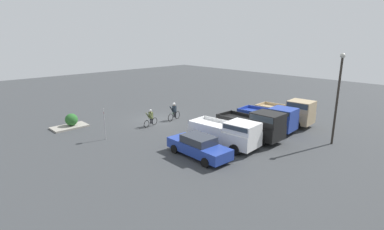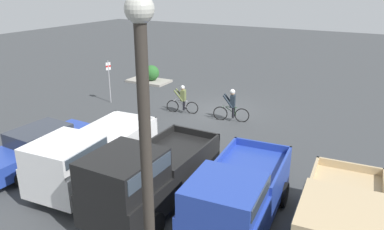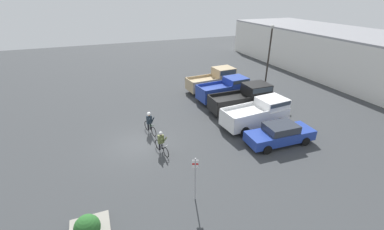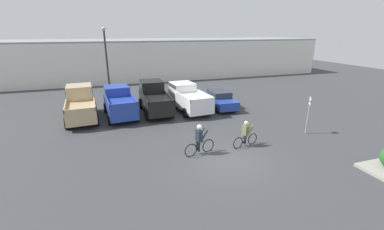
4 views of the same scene
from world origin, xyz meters
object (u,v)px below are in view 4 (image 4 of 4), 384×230
object	(u,v)px
cyclist_1	(199,139)
lamppost	(107,59)
sedan_0	(219,99)
pickup_truck_0	(81,103)
pickup_truck_1	(119,102)
pickup_truck_3	(188,97)
cyclist_0	(246,134)
pickup_truck_2	(154,97)
fire_lane_sign	(308,111)

from	to	relation	value
cyclist_1	lamppost	distance (m)	14.32
lamppost	sedan_0	bearing A→B (deg)	-30.15
pickup_truck_0	pickup_truck_1	distance (m)	2.82
sedan_0	pickup_truck_3	bearing A→B (deg)	176.35
pickup_truck_0	cyclist_1	distance (m)	10.74
pickup_truck_3	cyclist_0	xyz separation A→B (m)	(0.98, -8.12, -0.31)
pickup_truck_3	lamppost	distance (m)	8.51
pickup_truck_3	sedan_0	world-z (taller)	pickup_truck_3
pickup_truck_0	pickup_truck_1	world-z (taller)	pickup_truck_0
pickup_truck_0	lamppost	distance (m)	5.93
pickup_truck_1	pickup_truck_3	xyz separation A→B (m)	(5.60, -0.05, -0.04)
pickup_truck_2	pickup_truck_3	xyz separation A→B (m)	(2.77, -0.44, -0.13)
pickup_truck_0	fire_lane_sign	bearing A→B (deg)	-29.39
pickup_truck_1	cyclist_0	world-z (taller)	pickup_truck_1
cyclist_1	fire_lane_sign	size ratio (longest dim) A/B	0.73
cyclist_0	pickup_truck_2	bearing A→B (deg)	113.65
fire_lane_sign	pickup_truck_2	bearing A→B (deg)	136.33
pickup_truck_1	pickup_truck_3	size ratio (longest dim) A/B	0.92
pickup_truck_0	fire_lane_sign	distance (m)	16.20
cyclist_0	fire_lane_sign	distance (m)	4.81
cyclist_1	pickup_truck_1	bearing A→B (deg)	114.12
pickup_truck_1	pickup_truck_2	distance (m)	2.85
pickup_truck_0	pickup_truck_3	distance (m)	8.41
cyclist_0	lamppost	distance (m)	15.35
pickup_truck_0	sedan_0	bearing A→B (deg)	-2.41
sedan_0	pickup_truck_2	bearing A→B (deg)	173.72
pickup_truck_1	pickup_truck_3	distance (m)	5.60
pickup_truck_3	pickup_truck_2	bearing A→B (deg)	171.07
sedan_0	cyclist_1	distance (m)	9.34
pickup_truck_1	pickup_truck_2	bearing A→B (deg)	7.74
pickup_truck_3	lamppost	bearing A→B (deg)	140.75
pickup_truck_0	pickup_truck_3	world-z (taller)	pickup_truck_0
pickup_truck_0	pickup_truck_1	xyz separation A→B (m)	(2.81, -0.24, -0.10)
pickup_truck_2	sedan_0	world-z (taller)	pickup_truck_2
pickup_truck_2	pickup_truck_0	bearing A→B (deg)	-178.54
pickup_truck_3	cyclist_1	xyz separation A→B (m)	(-1.89, -8.23, -0.21)
cyclist_1	pickup_truck_3	bearing A→B (deg)	77.09
cyclist_0	lamppost	bearing A→B (deg)	118.55
pickup_truck_0	lamppost	world-z (taller)	lamppost
pickup_truck_0	pickup_truck_1	size ratio (longest dim) A/B	1.04
pickup_truck_2	pickup_truck_3	size ratio (longest dim) A/B	0.98
pickup_truck_1	fire_lane_sign	bearing A→B (deg)	-34.29
cyclist_1	fire_lane_sign	world-z (taller)	fire_lane_sign
pickup_truck_3	lamppost	world-z (taller)	lamppost
pickup_truck_0	cyclist_0	distance (m)	12.61
cyclist_0	pickup_truck_1	bearing A→B (deg)	128.81
pickup_truck_2	cyclist_1	xyz separation A→B (m)	(0.88, -8.67, -0.34)
pickup_truck_3	cyclist_1	bearing A→B (deg)	-102.91
pickup_truck_3	cyclist_0	size ratio (longest dim) A/B	3.05
pickup_truck_1	lamppost	xyz separation A→B (m)	(-0.60, 5.01, 2.84)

